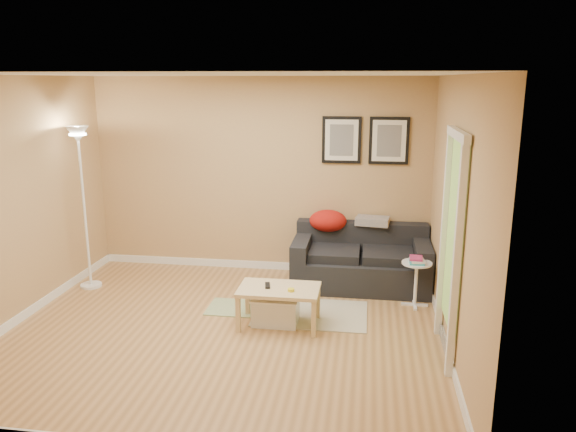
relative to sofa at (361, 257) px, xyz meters
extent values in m
plane|color=#B4834D|center=(-1.38, -1.53, -0.38)|extent=(4.50, 4.50, 0.00)
plane|color=white|center=(-1.38, -1.53, 2.23)|extent=(4.50, 4.50, 0.00)
plane|color=tan|center=(-1.38, 0.47, 0.92)|extent=(4.50, 0.00, 4.50)
plane|color=tan|center=(-1.38, -3.53, 0.92)|extent=(4.50, 0.00, 4.50)
plane|color=tan|center=(-3.63, -1.53, 0.92)|extent=(0.00, 4.00, 4.00)
plane|color=tan|center=(0.87, -1.53, 0.92)|extent=(0.00, 4.00, 4.00)
cube|color=white|center=(-1.38, 0.46, -0.33)|extent=(4.50, 0.02, 0.10)
cube|color=white|center=(-3.62, -1.53, -0.33)|extent=(0.02, 4.00, 0.10)
cube|color=white|center=(0.86, -1.53, -0.33)|extent=(0.02, 4.00, 0.10)
cube|color=#BBB294|center=(-0.53, -0.97, -0.37)|extent=(1.25, 0.85, 0.01)
cube|color=#668C4C|center=(-1.37, -0.94, -0.37)|extent=(0.70, 0.50, 0.01)
cube|color=black|center=(-0.96, -1.29, 0.06)|extent=(0.08, 0.17, 0.02)
cylinder|color=yellow|center=(-0.69, -1.39, 0.07)|extent=(0.07, 0.07, 0.03)
camera|label=1|loc=(0.06, -6.71, 2.18)|focal=34.58mm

